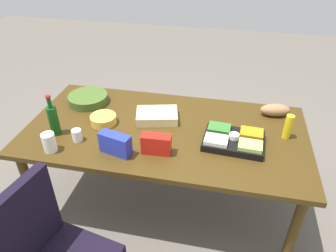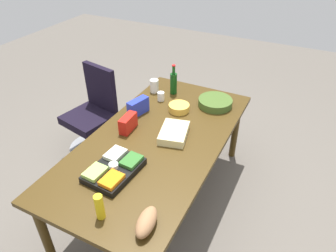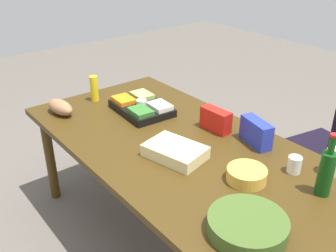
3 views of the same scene
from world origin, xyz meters
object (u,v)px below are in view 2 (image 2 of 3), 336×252
(sheet_cake, at_px, (174,133))
(bread_loaf, at_px, (146,222))
(office_chair, at_px, (94,120))
(chip_bowl, at_px, (179,108))
(mustard_bottle, at_px, (100,207))
(chip_bag_blue, at_px, (138,107))
(salad_bowl, at_px, (215,102))
(chip_bag_red, at_px, (128,123))
(veggie_tray, at_px, (114,169))
(paper_cup, at_px, (161,96))
(mayo_jar, at_px, (154,86))
(conference_table, at_px, (157,145))
(wine_bottle, at_px, (174,83))

(sheet_cake, bearing_deg, bread_loaf, -164.40)
(office_chair, bearing_deg, sheet_cake, -104.58)
(chip_bowl, distance_m, mustard_bottle, 1.38)
(chip_bag_blue, distance_m, mustard_bottle, 1.23)
(salad_bowl, bearing_deg, chip_bag_red, 143.48)
(office_chair, relative_size, veggie_tray, 2.26)
(chip_bag_blue, bearing_deg, sheet_cake, -111.03)
(paper_cup, xyz_separation_m, mayo_jar, (0.13, 0.15, 0.02))
(paper_cup, bearing_deg, bread_loaf, -155.55)
(mustard_bottle, relative_size, salad_bowl, 0.56)
(veggie_tray, distance_m, sheet_cake, 0.64)
(salad_bowl, bearing_deg, paper_cup, 105.53)
(bread_loaf, relative_size, mayo_jar, 1.73)
(salad_bowl, bearing_deg, mustard_bottle, 173.52)
(chip_bowl, bearing_deg, sheet_cake, -160.94)
(office_chair, height_order, chip_bowl, office_chair)
(mustard_bottle, bearing_deg, chip_bag_red, 22.18)
(mayo_jar, distance_m, mustard_bottle, 1.68)
(veggie_tray, relative_size, paper_cup, 4.88)
(veggie_tray, height_order, chip_bag_blue, chip_bag_blue)
(conference_table, height_order, mayo_jar, mayo_jar)
(chip_bag_red, bearing_deg, salad_bowl, -36.52)
(conference_table, xyz_separation_m, chip_bowl, (0.49, 0.02, 0.10))
(office_chair, height_order, mayo_jar, office_chair)
(chip_bag_blue, distance_m, salad_bowl, 0.77)
(bread_loaf, height_order, wine_bottle, wine_bottle)
(chip_bag_blue, distance_m, wine_bottle, 0.53)
(paper_cup, relative_size, wine_bottle, 0.28)
(salad_bowl, bearing_deg, chip_bowl, 131.64)
(mayo_jar, bearing_deg, chip_bag_red, -169.65)
(veggie_tray, height_order, mayo_jar, mayo_jar)
(chip_bag_blue, xyz_separation_m, salad_bowl, (0.47, -0.61, -0.04))
(mayo_jar, bearing_deg, conference_table, -149.81)
(chip_bag_blue, xyz_separation_m, sheet_cake, (-0.18, -0.46, -0.04))
(sheet_cake, relative_size, mayo_jar, 2.31)
(conference_table, relative_size, bread_loaf, 8.83)
(salad_bowl, bearing_deg, chip_bag_blue, 127.63)
(conference_table, height_order, office_chair, office_chair)
(paper_cup, distance_m, mayo_jar, 0.20)
(office_chair, distance_m, chip_bag_red, 0.95)
(mustard_bottle, relative_size, chip_bag_red, 0.94)
(office_chair, bearing_deg, chip_bag_blue, -100.05)
(sheet_cake, height_order, salad_bowl, salad_bowl)
(chip_bag_blue, distance_m, bread_loaf, 1.31)
(office_chair, height_order, chip_bag_blue, office_chair)
(conference_table, bearing_deg, chip_bag_red, 89.99)
(chip_bowl, bearing_deg, office_chair, 95.32)
(chip_bowl, xyz_separation_m, chip_bag_red, (-0.49, 0.27, 0.04))
(conference_table, xyz_separation_m, salad_bowl, (0.74, -0.26, 0.11))
(chip_bag_blue, relative_size, wine_bottle, 0.68)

